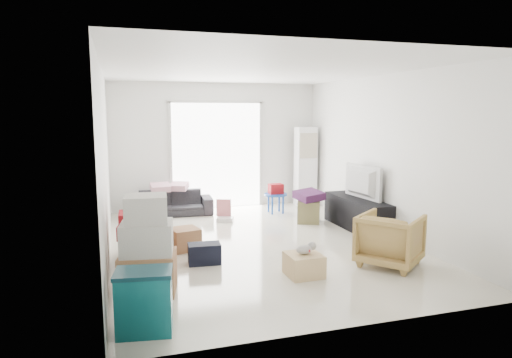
{
  "coord_description": "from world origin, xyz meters",
  "views": [
    {
      "loc": [
        -2.09,
        -6.72,
        2.07
      ],
      "look_at": [
        0.03,
        0.2,
        1.01
      ],
      "focal_mm": 32.0,
      "sensor_mm": 36.0,
      "label": 1
    }
  ],
  "objects_px": {
    "television": "(358,195)",
    "ottoman": "(309,212)",
    "ac_tower": "(306,166)",
    "tv_console": "(357,213)",
    "storage_bins": "(144,301)",
    "kids_table": "(276,192)",
    "wood_crate": "(304,265)",
    "sofa": "(171,199)",
    "armchair": "(390,237)"
  },
  "relations": [
    {
      "from": "television",
      "to": "ottoman",
      "type": "distance_m",
      "value": 1.02
    },
    {
      "from": "ottoman",
      "to": "ac_tower",
      "type": "bearing_deg",
      "value": 69.13
    },
    {
      "from": "tv_console",
      "to": "ottoman",
      "type": "xyz_separation_m",
      "value": [
        -0.65,
        0.67,
        -0.07
      ]
    },
    {
      "from": "storage_bins",
      "to": "kids_table",
      "type": "distance_m",
      "value": 5.41
    },
    {
      "from": "television",
      "to": "wood_crate",
      "type": "height_order",
      "value": "television"
    },
    {
      "from": "sofa",
      "to": "storage_bins",
      "type": "distance_m",
      "value": 5.08
    },
    {
      "from": "tv_console",
      "to": "armchair",
      "type": "xyz_separation_m",
      "value": [
        -0.59,
        -1.92,
        0.12
      ]
    },
    {
      "from": "ac_tower",
      "to": "armchair",
      "type": "bearing_deg",
      "value": -97.35
    },
    {
      "from": "wood_crate",
      "to": "tv_console",
      "type": "bearing_deg",
      "value": 46.41
    },
    {
      "from": "storage_bins",
      "to": "wood_crate",
      "type": "xyz_separation_m",
      "value": [
        2.03,
        0.96,
        -0.16
      ]
    },
    {
      "from": "television",
      "to": "ottoman",
      "type": "relative_size",
      "value": 2.48
    },
    {
      "from": "ac_tower",
      "to": "television",
      "type": "bearing_deg",
      "value": -88.72
    },
    {
      "from": "ac_tower",
      "to": "storage_bins",
      "type": "distance_m",
      "value": 6.46
    },
    {
      "from": "ottoman",
      "to": "wood_crate",
      "type": "distance_m",
      "value": 2.89
    },
    {
      "from": "ottoman",
      "to": "wood_crate",
      "type": "bearing_deg",
      "value": -114.82
    },
    {
      "from": "armchair",
      "to": "wood_crate",
      "type": "bearing_deg",
      "value": 53.45
    },
    {
      "from": "ottoman",
      "to": "wood_crate",
      "type": "xyz_separation_m",
      "value": [
        -1.22,
        -2.63,
        -0.06
      ]
    },
    {
      "from": "television",
      "to": "storage_bins",
      "type": "xyz_separation_m",
      "value": [
        -3.9,
        -2.92,
        -0.31
      ]
    },
    {
      "from": "television",
      "to": "armchair",
      "type": "distance_m",
      "value": 2.02
    },
    {
      "from": "television",
      "to": "kids_table",
      "type": "xyz_separation_m",
      "value": [
        -0.97,
        1.63,
        -0.18
      ]
    },
    {
      "from": "tv_console",
      "to": "kids_table",
      "type": "distance_m",
      "value": 1.9
    },
    {
      "from": "storage_bins",
      "to": "wood_crate",
      "type": "relative_size",
      "value": 1.42
    },
    {
      "from": "sofa",
      "to": "armchair",
      "type": "height_order",
      "value": "armchair"
    },
    {
      "from": "storage_bins",
      "to": "ac_tower",
      "type": "bearing_deg",
      "value": 53.27
    },
    {
      "from": "ottoman",
      "to": "kids_table",
      "type": "distance_m",
      "value": 1.04
    },
    {
      "from": "tv_console",
      "to": "armchair",
      "type": "height_order",
      "value": "armchair"
    },
    {
      "from": "ottoman",
      "to": "television",
      "type": "bearing_deg",
      "value": -45.72
    },
    {
      "from": "ac_tower",
      "to": "wood_crate",
      "type": "distance_m",
      "value": 4.63
    },
    {
      "from": "ac_tower",
      "to": "tv_console",
      "type": "relative_size",
      "value": 1.06
    },
    {
      "from": "ac_tower",
      "to": "wood_crate",
      "type": "xyz_separation_m",
      "value": [
        -1.82,
        -4.2,
        -0.73
      ]
    },
    {
      "from": "tv_console",
      "to": "wood_crate",
      "type": "xyz_separation_m",
      "value": [
        -1.87,
        -1.96,
        -0.13
      ]
    },
    {
      "from": "sofa",
      "to": "ottoman",
      "type": "height_order",
      "value": "sofa"
    },
    {
      "from": "sofa",
      "to": "wood_crate",
      "type": "relative_size",
      "value": 3.87
    },
    {
      "from": "sofa",
      "to": "wood_crate",
      "type": "bearing_deg",
      "value": -69.64
    },
    {
      "from": "ac_tower",
      "to": "wood_crate",
      "type": "height_order",
      "value": "ac_tower"
    },
    {
      "from": "sofa",
      "to": "ac_tower",
      "type": "bearing_deg",
      "value": 6.62
    },
    {
      "from": "tv_console",
      "to": "television",
      "type": "xyz_separation_m",
      "value": [
        0.0,
        -0.0,
        0.34
      ]
    },
    {
      "from": "storage_bins",
      "to": "sofa",
      "type": "bearing_deg",
      "value": 80.61
    },
    {
      "from": "sofa",
      "to": "kids_table",
      "type": "height_order",
      "value": "sofa"
    },
    {
      "from": "armchair",
      "to": "ottoman",
      "type": "xyz_separation_m",
      "value": [
        -0.06,
        2.59,
        -0.19
      ]
    },
    {
      "from": "television",
      "to": "tv_console",
      "type": "bearing_deg",
      "value": -5.08
    },
    {
      "from": "television",
      "to": "sofa",
      "type": "relative_size",
      "value": 0.62
    },
    {
      "from": "sofa",
      "to": "wood_crate",
      "type": "xyz_separation_m",
      "value": [
        1.21,
        -4.05,
        -0.18
      ]
    },
    {
      "from": "ac_tower",
      "to": "ottoman",
      "type": "relative_size",
      "value": 4.24
    },
    {
      "from": "armchair",
      "to": "storage_bins",
      "type": "height_order",
      "value": "armchair"
    },
    {
      "from": "sofa",
      "to": "ottoman",
      "type": "xyz_separation_m",
      "value": [
        2.42,
        -1.42,
        -0.12
      ]
    },
    {
      "from": "armchair",
      "to": "kids_table",
      "type": "height_order",
      "value": "armchair"
    },
    {
      "from": "sofa",
      "to": "wood_crate",
      "type": "height_order",
      "value": "sofa"
    },
    {
      "from": "sofa",
      "to": "kids_table",
      "type": "relative_size",
      "value": 2.73
    },
    {
      "from": "sofa",
      "to": "storage_bins",
      "type": "bearing_deg",
      "value": -95.61
    }
  ]
}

